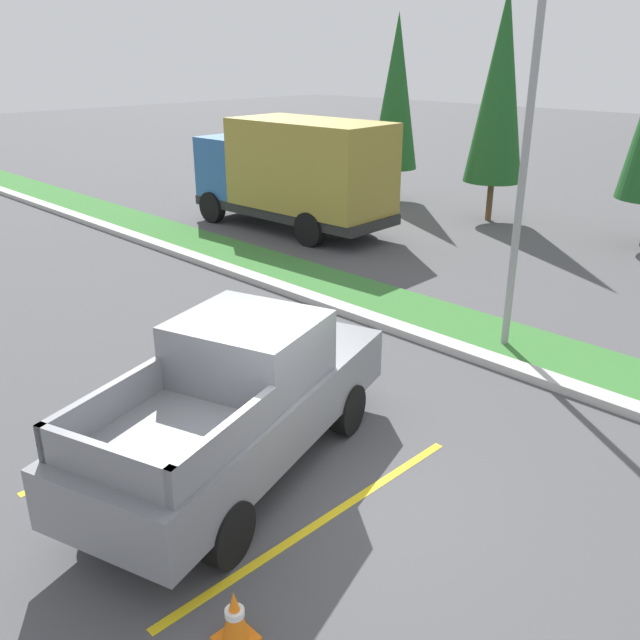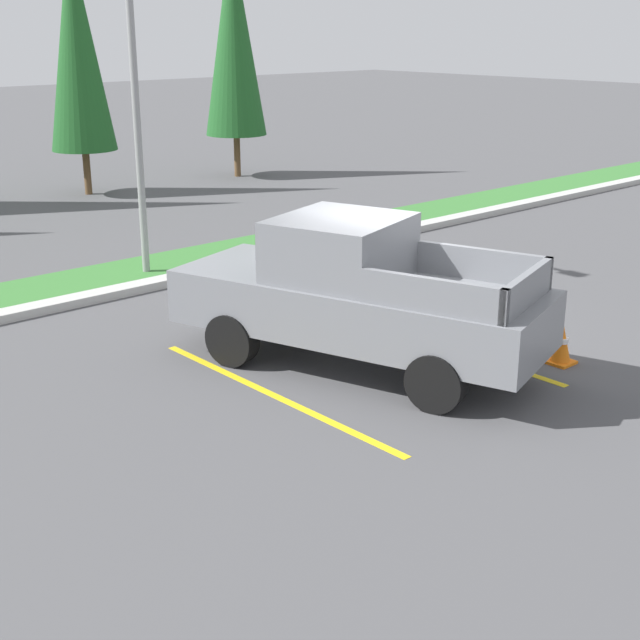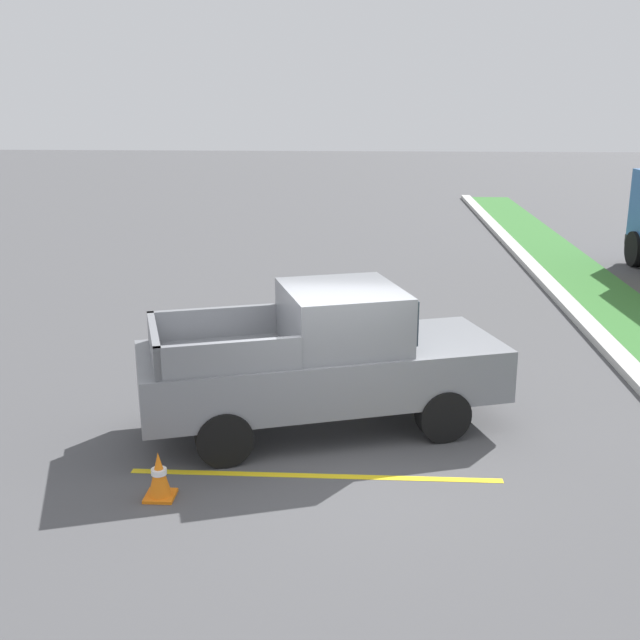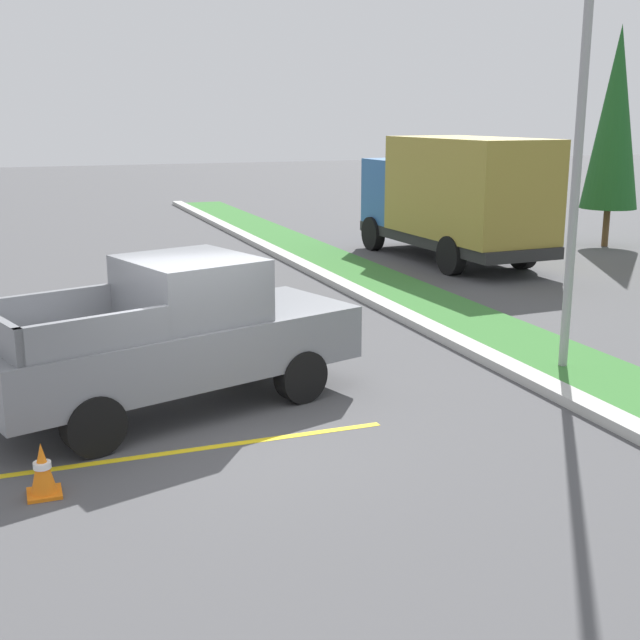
{
  "view_description": "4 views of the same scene",
  "coord_description": "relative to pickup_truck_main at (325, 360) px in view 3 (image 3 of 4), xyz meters",
  "views": [
    {
      "loc": [
        5.33,
        -5.04,
        5.3
      ],
      "look_at": [
        -1.4,
        1.68,
        1.49
      ],
      "focal_mm": 37.88,
      "sensor_mm": 36.0,
      "label": 1
    },
    {
      "loc": [
        -9.12,
        -8.67,
        4.59
      ],
      "look_at": [
        -1.45,
        -0.09,
        0.75
      ],
      "focal_mm": 49.88,
      "sensor_mm": 36.0,
      "label": 2
    },
    {
      "loc": [
        9.77,
        0.29,
        4.73
      ],
      "look_at": [
        -1.58,
        -0.37,
        1.46
      ],
      "focal_mm": 44.11,
      "sensor_mm": 36.0,
      "label": 3
    },
    {
      "loc": [
        10.04,
        -2.27,
        3.98
      ],
      "look_at": [
        -0.76,
        1.78,
        1.13
      ],
      "focal_mm": 46.69,
      "sensor_mm": 36.0,
      "label": 4
    }
  ],
  "objects": [
    {
      "name": "parking_line_far",
      "position": [
        1.57,
        -0.05,
        -1.04
      ],
      "size": [
        0.12,
        4.8,
        0.01
      ],
      "primitive_type": "cube",
      "color": "yellow",
      "rests_on": "ground"
    },
    {
      "name": "ground_plane",
      "position": [
        0.94,
        0.26,
        -1.04
      ],
      "size": [
        120.0,
        120.0,
        0.0
      ],
      "primitive_type": "plane",
      "color": "#4C4C4F"
    },
    {
      "name": "pickup_truck_main",
      "position": [
        0.0,
        0.0,
        0.0
      ],
      "size": [
        3.39,
        5.55,
        2.1
      ],
      "color": "black",
      "rests_on": "ground"
    },
    {
      "name": "parking_line_near",
      "position": [
        -1.53,
        -0.05,
        -1.04
      ],
      "size": [
        0.12,
        4.8,
        0.01
      ],
      "primitive_type": "cube",
      "color": "yellow",
      "rests_on": "ground"
    },
    {
      "name": "traffic_cone",
      "position": [
        2.23,
        -1.9,
        -0.75
      ],
      "size": [
        0.36,
        0.36,
        0.6
      ],
      "color": "orange",
      "rests_on": "ground"
    }
  ]
}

